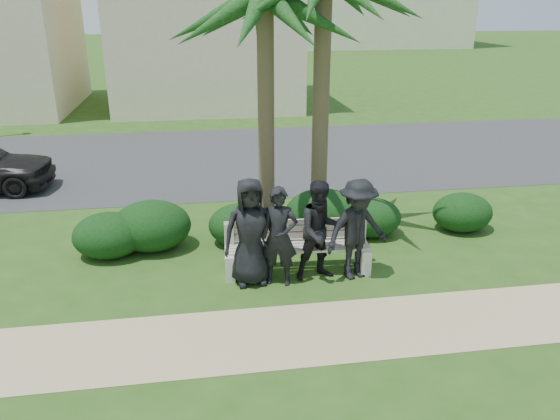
# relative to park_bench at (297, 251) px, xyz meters

# --- Properties ---
(ground) EXTENTS (160.00, 160.00, 0.00)m
(ground) POSITION_rel_park_bench_xyz_m (-0.02, -0.15, -0.40)
(ground) COLOR #274A15
(ground) RESTS_ON ground
(footpath) EXTENTS (30.00, 1.60, 0.01)m
(footpath) POSITION_rel_park_bench_xyz_m (-0.02, -1.95, -0.40)
(footpath) COLOR tan
(footpath) RESTS_ON ground
(asphalt_street) EXTENTS (160.00, 8.00, 0.01)m
(asphalt_street) POSITION_rel_park_bench_xyz_m (-0.02, 7.85, -0.40)
(asphalt_street) COLOR #2D2D30
(asphalt_street) RESTS_ON ground
(stucco_bldg_right) EXTENTS (8.40, 8.40, 7.30)m
(stucco_bldg_right) POSITION_rel_park_bench_xyz_m (-1.02, 17.85, 3.26)
(stucco_bldg_right) COLOR beige
(stucco_bldg_right) RESTS_ON ground
(park_bench) EXTENTS (2.58, 0.73, 0.89)m
(park_bench) POSITION_rel_park_bench_xyz_m (0.00, 0.00, 0.00)
(park_bench) COLOR #A79D8C
(park_bench) RESTS_ON ground
(man_a) EXTENTS (0.96, 0.66, 1.87)m
(man_a) POSITION_rel_park_bench_xyz_m (-0.85, -0.27, 0.53)
(man_a) COLOR black
(man_a) RESTS_ON ground
(man_b) EXTENTS (0.71, 0.56, 1.72)m
(man_b) POSITION_rel_park_bench_xyz_m (-0.38, -0.37, 0.46)
(man_b) COLOR black
(man_b) RESTS_ON ground
(man_c) EXTENTS (0.96, 0.80, 1.77)m
(man_c) POSITION_rel_park_bench_xyz_m (0.36, -0.29, 0.48)
(man_c) COLOR black
(man_c) RESTS_ON ground
(man_d) EXTENTS (1.30, 0.96, 1.79)m
(man_d) POSITION_rel_park_bench_xyz_m (0.98, -0.36, 0.49)
(man_d) COLOR black
(man_d) RESTS_ON ground
(hedge_a) EXTENTS (1.34, 1.10, 0.87)m
(hedge_a) POSITION_rel_park_bench_xyz_m (-3.39, 1.21, 0.03)
(hedge_a) COLOR black
(hedge_a) RESTS_ON ground
(hedge_b) EXTENTS (1.52, 1.26, 0.99)m
(hedge_b) POSITION_rel_park_bench_xyz_m (-2.61, 1.42, 0.09)
(hedge_b) COLOR black
(hedge_b) RESTS_ON ground
(hedge_c) EXTENTS (1.29, 1.06, 0.84)m
(hedge_c) POSITION_rel_park_bench_xyz_m (-0.87, 1.40, 0.02)
(hedge_c) COLOR black
(hedge_c) RESTS_ON ground
(hedge_d) EXTENTS (1.55, 1.28, 1.01)m
(hedge_d) POSITION_rel_park_bench_xyz_m (0.81, 1.53, 0.10)
(hedge_d) COLOR black
(hedge_d) RESTS_ON ground
(hedge_e) EXTENTS (1.23, 1.02, 0.80)m
(hedge_e) POSITION_rel_park_bench_xyz_m (1.82, 1.39, -0.00)
(hedge_e) COLOR black
(hedge_e) RESTS_ON ground
(hedge_f) EXTENTS (1.26, 1.04, 0.82)m
(hedge_f) POSITION_rel_park_bench_xyz_m (3.80, 1.36, 0.01)
(hedge_f) COLOR black
(hedge_f) RESTS_ON ground
(palm_left) EXTENTS (3.00, 3.00, 5.51)m
(palm_left) POSITION_rel_park_bench_xyz_m (-0.30, 1.77, 4.14)
(palm_left) COLOR brown
(palm_left) RESTS_ON ground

